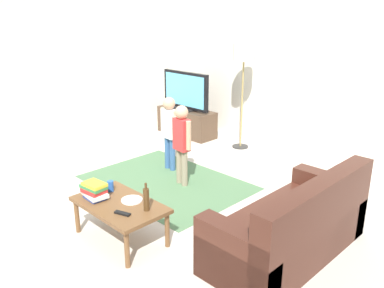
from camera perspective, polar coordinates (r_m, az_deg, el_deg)
ground at (r=5.12m, az=-4.81°, el=-8.44°), size 7.80×7.80×0.00m
wall_back at (r=6.95m, az=14.37°, el=9.99°), size 6.00×0.12×2.70m
wall_left at (r=7.20m, az=-21.01°, el=9.63°), size 0.12×6.00×2.70m
area_rug at (r=5.71m, az=-3.61°, el=-5.38°), size 2.20×1.60×0.01m
tv_stand at (r=7.76m, az=-0.78°, el=3.07°), size 1.20×0.44×0.50m
tv at (r=7.61m, az=-0.91°, el=7.43°), size 1.10×0.28×0.71m
couch at (r=4.12m, az=14.27°, el=-11.60°), size 0.80×1.80×0.86m
floor_lamp at (r=6.83m, az=7.29°, el=11.92°), size 0.36×0.36×1.78m
child_near_tv at (r=5.96m, az=-3.19°, el=2.43°), size 0.37×0.18×1.11m
child_center at (r=5.42m, az=-1.46°, el=0.85°), size 0.37×0.18×1.12m
coffee_table at (r=4.29m, az=-10.12°, el=-8.74°), size 1.00×0.60×0.42m
book_stack at (r=4.39m, az=-13.57°, el=-6.38°), size 0.31×0.21×0.17m
bottle at (r=4.04m, az=-6.44°, el=-7.69°), size 0.06×0.06×0.29m
tv_remote at (r=4.05m, az=-9.75°, el=-9.58°), size 0.18×0.10×0.02m
soda_can at (r=4.52m, az=-11.37°, el=-5.82°), size 0.07×0.07×0.12m
plate at (r=4.29m, az=-8.46°, el=-7.80°), size 0.22×0.22×0.02m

